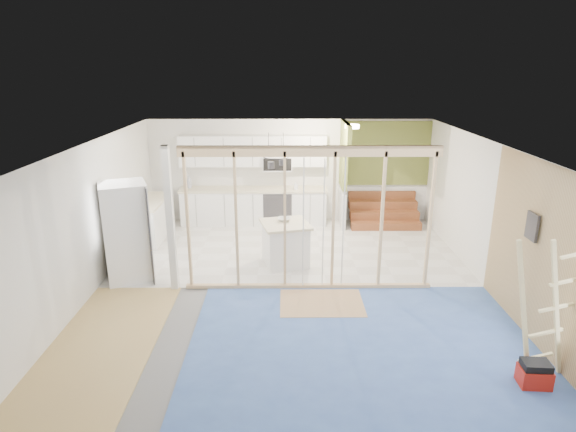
{
  "coord_description": "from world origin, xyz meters",
  "views": [
    {
      "loc": [
        -0.12,
        -7.9,
        3.86
      ],
      "look_at": [
        -0.06,
        0.6,
        1.18
      ],
      "focal_mm": 30.0,
      "sensor_mm": 36.0,
      "label": 1
    }
  ],
  "objects_px": {
    "fridge": "(127,232)",
    "island": "(285,244)",
    "toolbox": "(535,375)",
    "ladder": "(544,309)"
  },
  "relations": [
    {
      "from": "island",
      "to": "ladder",
      "type": "bearing_deg",
      "value": -62.12
    },
    {
      "from": "fridge",
      "to": "island",
      "type": "bearing_deg",
      "value": -9.38
    },
    {
      "from": "fridge",
      "to": "toolbox",
      "type": "distance_m",
      "value": 6.88
    },
    {
      "from": "fridge",
      "to": "toolbox",
      "type": "height_order",
      "value": "fridge"
    },
    {
      "from": "island",
      "to": "fridge",
      "type": "bearing_deg",
      "value": 179.03
    },
    {
      "from": "fridge",
      "to": "ladder",
      "type": "bearing_deg",
      "value": -48.02
    },
    {
      "from": "toolbox",
      "to": "ladder",
      "type": "bearing_deg",
      "value": 68.13
    },
    {
      "from": "ladder",
      "to": "fridge",
      "type": "bearing_deg",
      "value": 150.25
    },
    {
      "from": "toolbox",
      "to": "ladder",
      "type": "xyz_separation_m",
      "value": [
        0.12,
        0.24,
        0.79
      ]
    },
    {
      "from": "toolbox",
      "to": "ladder",
      "type": "distance_m",
      "value": 0.83
    }
  ]
}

